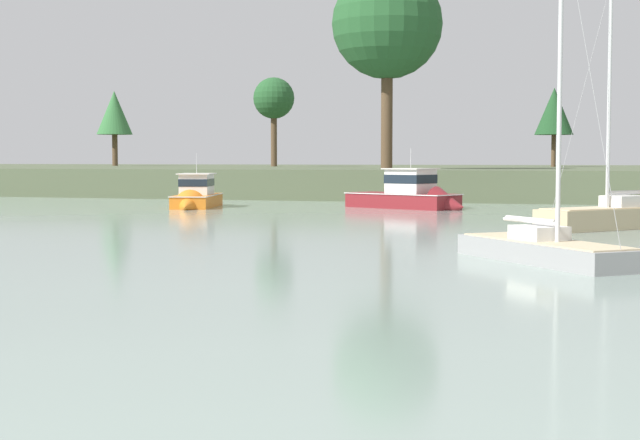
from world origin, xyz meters
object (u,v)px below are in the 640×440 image
object	(u,v)px
cruiser_orange	(195,199)
sailboat_sand	(617,223)
cruiser_maroon	(415,199)
sailboat_grey	(545,255)

from	to	relation	value
cruiser_orange	sailboat_sand	xyz separation A→B (m)	(24.54, -10.43, -0.26)
cruiser_maroon	cruiser_orange	bearing A→B (deg)	-167.15
sailboat_grey	cruiser_maroon	size ratio (longest dim) A/B	1.24
cruiser_maroon	cruiser_orange	xyz separation A→B (m)	(-12.97, -2.96, -0.03)
sailboat_grey	cruiser_orange	world-z (taller)	sailboat_grey
sailboat_grey	sailboat_sand	bearing A→B (deg)	82.21
cruiser_maroon	sailboat_sand	xyz separation A→B (m)	(11.57, -13.39, -0.29)
sailboat_grey	cruiser_orange	size ratio (longest dim) A/B	1.39
sailboat_grey	cruiser_maroon	xyz separation A→B (m)	(-9.57, 27.99, 0.33)
sailboat_grey	cruiser_maroon	world-z (taller)	sailboat_grey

